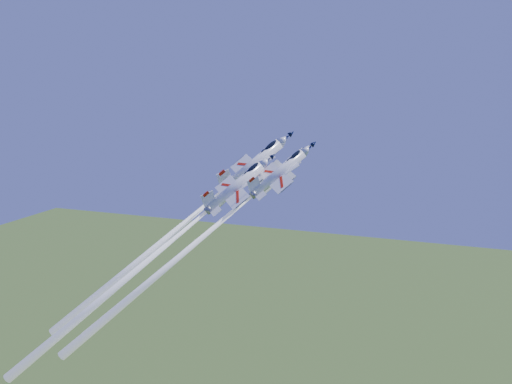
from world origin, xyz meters
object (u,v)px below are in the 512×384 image
(jet_right, at_px, (196,243))
(jet_slot, at_px, (150,259))
(jet_lead, at_px, (207,233))
(jet_left, at_px, (181,226))

(jet_right, height_order, jet_slot, jet_right)
(jet_slot, bearing_deg, jet_lead, 100.02)
(jet_lead, bearing_deg, jet_left, -130.26)
(jet_left, bearing_deg, jet_slot, -53.62)
(jet_lead, height_order, jet_right, jet_right)
(jet_lead, distance_m, jet_right, 8.23)
(jet_right, distance_m, jet_slot, 9.71)
(jet_left, relative_size, jet_slot, 0.97)
(jet_lead, bearing_deg, jet_slot, -79.98)
(jet_lead, xyz_separation_m, jet_slot, (-7.20, -9.81, -3.20))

